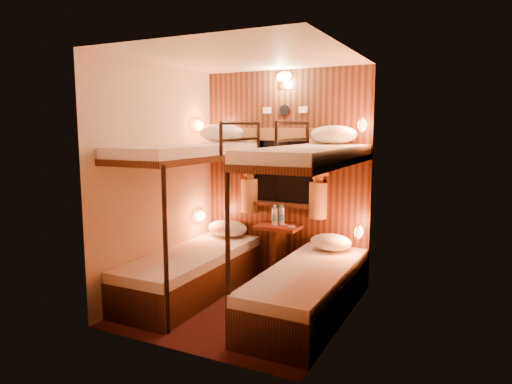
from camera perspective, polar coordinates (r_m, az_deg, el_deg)
The scene contains 22 objects.
floor at distance 4.67m, azimuth -1.55°, elevation -13.99°, with size 2.10×2.10×0.00m, color #34110E.
ceiling at distance 4.38m, azimuth -1.68°, elevation 16.55°, with size 2.10×2.10×0.00m, color silver.
wall_back at distance 5.31m, azimuth 3.68°, elevation 2.06°, with size 2.40×2.40×0.00m, color #C6B293.
wall_front at distance 3.48m, azimuth -9.71°, elevation -1.20°, with size 2.40×2.40×0.00m, color #C6B293.
wall_left at distance 4.91m, azimuth -12.00°, elevation 1.41°, with size 2.40×2.40×0.00m, color #C6B293.
wall_right at distance 4.00m, azimuth 11.16°, elevation -0.04°, with size 2.40×2.40×0.00m, color #C6B293.
back_panel at distance 5.30m, azimuth 3.62°, elevation 2.05°, with size 2.00×0.03×2.40m, color black.
bunk_left at distance 4.87m, azimuth -7.99°, elevation -6.21°, with size 0.72×1.90×1.82m.
bunk_right at distance 4.30m, azimuth 6.59°, elevation -8.12°, with size 0.72×1.90×1.82m.
window at distance 5.27m, azimuth 3.49°, elevation 1.81°, with size 1.00×0.12×0.79m.
curtains at distance 5.23m, azimuth 3.36°, elevation 2.67°, with size 1.10×0.22×1.00m.
back_fixtures at distance 5.26m, azimuth 3.57°, elevation 13.42°, with size 0.54×0.09×0.48m.
reading_lamps at distance 4.99m, azimuth 2.14°, elevation 2.14°, with size 2.00×0.20×1.25m.
table at distance 5.27m, azimuth 2.76°, elevation -6.66°, with size 0.50×0.34×0.66m.
bottle_left at distance 5.20m, azimuth 3.22°, elevation -3.06°, with size 0.07×0.07×0.24m.
bottle_right at distance 5.18m, azimuth 2.34°, elevation -3.11°, with size 0.07×0.07×0.23m.
sachet_a at distance 5.23m, azimuth 3.56°, elevation -4.09°, with size 0.08×0.06×0.01m, color silver.
sachet_b at distance 5.14m, azimuth 4.44°, elevation -4.33°, with size 0.08×0.06×0.01m, color silver.
pillow_lower_left at distance 5.50m, azimuth -3.57°, elevation -4.55°, with size 0.50×0.36×0.20m, color silver.
pillow_lower_right at distance 4.94m, azimuth 9.34°, elevation -6.21°, with size 0.45×0.32×0.18m, color silver.
pillow_upper_left at distance 5.27m, azimuth -4.31°, elevation 7.38°, with size 0.54×0.38×0.21m, color silver.
pillow_upper_right at distance 4.81m, azimuth 9.69°, elevation 7.09°, with size 0.48×0.35×0.19m, color silver.
Camera 1 is at (2.02, -3.83, 1.75)m, focal length 32.00 mm.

